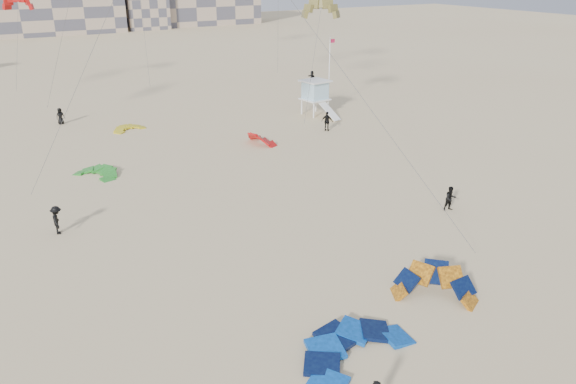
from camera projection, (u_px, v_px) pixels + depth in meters
ground at (327, 378)px, 22.12m from camera, size 320.00×320.00×0.00m
kite_ground_blue at (354, 353)px, 23.55m from camera, size 5.95×6.15×1.57m
kite_ground_orange at (434, 296)px, 27.55m from camera, size 5.66×5.66×4.02m
kite_ground_green at (97, 175)px, 43.26m from camera, size 4.95×4.87×1.64m
kite_ground_red_far at (261, 143)px, 50.85m from camera, size 3.54×3.41×2.97m
kite_ground_yellow at (129, 130)px, 54.95m from camera, size 3.70×3.82×1.02m
kitesurfer_b at (450, 199)px, 36.83m from camera, size 0.94×0.81×1.66m
kitesurfer_c at (57, 220)px, 33.61m from camera, size 0.81×1.22×1.77m
kitesurfer_d at (327, 121)px, 54.30m from camera, size 1.07×1.14×1.90m
kitesurfer_e at (60, 116)px, 56.62m from camera, size 0.89×0.66×1.66m
kitesurfer_f at (312, 77)px, 75.94m from camera, size 0.53×1.56×1.67m
kite_fly_olive at (321, 10)px, 52.81m from camera, size 5.59×4.81×11.29m
kite_fly_red at (18, 3)px, 64.09m from camera, size 4.70×4.70×11.09m
lifeguard_tower_near at (315, 98)px, 59.76m from camera, size 2.95×5.25×3.71m
flagpole at (329, 72)px, 60.52m from camera, size 0.65×0.10×8.01m
condo_mid at (46, 6)px, 128.36m from camera, size 32.00×16.00×12.00m
condo_fill_right at (143, 8)px, 137.42m from camera, size 10.00×10.00×10.00m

